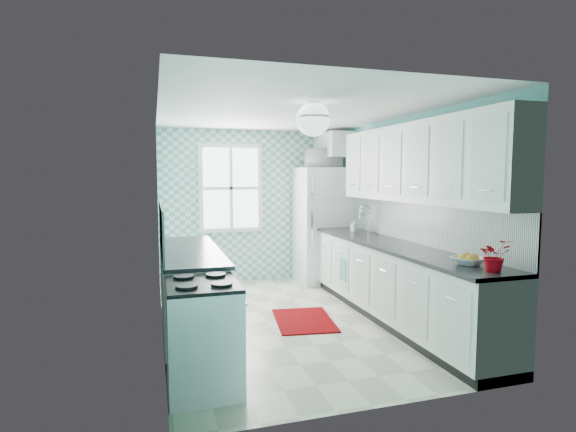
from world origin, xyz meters
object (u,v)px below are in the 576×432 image
object	(u,v)px
stove	(203,333)
fruit_bowl	(469,261)
fridge	(323,225)
potted_plant	(494,255)
sink	(357,234)
microwave	(323,158)
ceiling_light	(313,119)

from	to	relation	value
stove	fruit_bowl	world-z (taller)	fruit_bowl
fridge	potted_plant	distance (m)	3.81
sink	potted_plant	size ratio (longest dim) A/B	1.88
stove	microwave	xyz separation A→B (m)	(2.31, 3.26, 1.57)
fruit_bowl	potted_plant	xyz separation A→B (m)	(0.00, -0.32, 0.11)
stove	microwave	distance (m)	4.29
stove	ceiling_light	bearing A→B (deg)	28.12
ceiling_light	stove	size ratio (longest dim) A/B	0.40
ceiling_light	potted_plant	xyz separation A→B (m)	(1.20, -1.22, -1.24)
fridge	potted_plant	size ratio (longest dim) A/B	6.67
sink	fridge	bearing A→B (deg)	98.62
stove	microwave	world-z (taller)	microwave
stove	potted_plant	bearing A→B (deg)	-14.14
ceiling_light	microwave	xyz separation A→B (m)	(1.11, 2.58, -0.29)
ceiling_light	potted_plant	bearing A→B (deg)	-45.52
fridge	stove	size ratio (longest dim) A/B	2.14
sink	potted_plant	world-z (taller)	sink
ceiling_light	stove	bearing A→B (deg)	-150.51
potted_plant	microwave	bearing A→B (deg)	91.36
potted_plant	microwave	distance (m)	3.92
potted_plant	fridge	bearing A→B (deg)	91.36
sink	potted_plant	xyz separation A→B (m)	(-0.00, -2.68, 0.15)
fridge	sink	bearing A→B (deg)	-87.16
fridge	stove	world-z (taller)	fridge
ceiling_light	sink	size ratio (longest dim) A/B	0.66
sink	ceiling_light	bearing A→B (deg)	-125.71
stove	potted_plant	world-z (taller)	potted_plant
potted_plant	microwave	world-z (taller)	microwave
stove	microwave	size ratio (longest dim) A/B	1.61
microwave	fridge	bearing A→B (deg)	57.24
ceiling_light	sink	world-z (taller)	ceiling_light
potted_plant	fruit_bowl	bearing A→B (deg)	90.00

